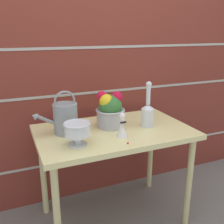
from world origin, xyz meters
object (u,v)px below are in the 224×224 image
(crystal_pedestal_bowl, at_px, (77,130))
(glass_decanter, at_px, (148,113))
(figurine_vase, at_px, (122,127))
(flower_planter, at_px, (110,110))
(watering_can, at_px, (65,118))

(crystal_pedestal_bowl, bearing_deg, glass_decanter, 12.94)
(crystal_pedestal_bowl, xyz_separation_m, figurine_vase, (0.31, 0.02, -0.03))
(flower_planter, xyz_separation_m, figurine_vase, (0.00, -0.20, -0.06))
(crystal_pedestal_bowl, height_order, figurine_vase, figurine_vase)
(flower_planter, height_order, glass_decanter, glass_decanter)
(watering_can, distance_m, crystal_pedestal_bowl, 0.23)
(watering_can, distance_m, glass_decanter, 0.59)
(glass_decanter, relative_size, figurine_vase, 2.00)
(watering_can, xyz_separation_m, figurine_vase, (0.33, -0.20, -0.04))
(flower_planter, relative_size, figurine_vase, 1.61)
(flower_planter, xyz_separation_m, glass_decanter, (0.25, -0.09, -0.02))
(flower_planter, relative_size, glass_decanter, 0.80)
(watering_can, xyz_separation_m, crystal_pedestal_bowl, (0.02, -0.22, -0.01))
(watering_can, distance_m, flower_planter, 0.32)
(figurine_vase, bearing_deg, flower_planter, 91.32)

